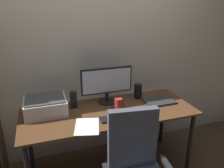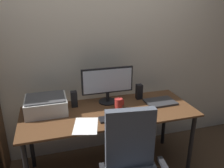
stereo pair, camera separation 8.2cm
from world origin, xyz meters
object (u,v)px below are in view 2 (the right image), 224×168
(coffee_mug, at_px, (119,104))
(speaker_right, at_px, (139,92))
(keyboard, at_px, (114,118))
(monitor, at_px, (108,83))
(speaker_left, at_px, (74,99))
(printer, at_px, (46,105))
(desk, at_px, (109,117))
(mouse, at_px, (138,115))
(laptop, at_px, (160,102))

(coffee_mug, bearing_deg, speaker_right, 30.26)
(keyboard, bearing_deg, monitor, 83.61)
(monitor, distance_m, speaker_left, 0.39)
(monitor, relative_size, printer, 1.40)
(keyboard, bearing_deg, coffee_mug, 61.75)
(printer, bearing_deg, desk, -13.72)
(coffee_mug, relative_size, speaker_right, 0.64)
(mouse, bearing_deg, speaker_right, 62.92)
(coffee_mug, relative_size, laptop, 0.34)
(keyboard, height_order, printer, printer)
(laptop, xyz_separation_m, speaker_left, (-0.92, 0.18, 0.07))
(mouse, height_order, speaker_left, speaker_left)
(keyboard, height_order, mouse, mouse)
(desk, height_order, keyboard, keyboard)
(coffee_mug, xyz_separation_m, laptop, (0.48, -0.00, -0.04))
(desk, relative_size, mouse, 18.24)
(monitor, height_order, printer, monitor)
(monitor, bearing_deg, mouse, -64.10)
(speaker_left, bearing_deg, monitor, 1.24)
(monitor, xyz_separation_m, speaker_left, (-0.37, -0.01, -0.14))
(mouse, height_order, coffee_mug, coffee_mug)
(monitor, xyz_separation_m, keyboard, (-0.04, -0.39, -0.22))
(keyboard, xyz_separation_m, printer, (-0.61, 0.33, 0.07))
(coffee_mug, xyz_separation_m, speaker_right, (0.30, 0.18, 0.03))
(coffee_mug, height_order, laptop, coffee_mug)
(mouse, height_order, printer, printer)
(laptop, bearing_deg, keyboard, -162.50)
(keyboard, height_order, coffee_mug, coffee_mug)
(desk, height_order, laptop, laptop)
(coffee_mug, bearing_deg, printer, 170.14)
(desk, xyz_separation_m, mouse, (0.24, -0.19, 0.09))
(desk, distance_m, speaker_left, 0.42)
(keyboard, xyz_separation_m, mouse, (0.23, -0.01, 0.01))
(laptop, distance_m, speaker_left, 0.94)
(desk, distance_m, speaker_right, 0.48)
(desk, xyz_separation_m, coffee_mug, (0.11, 0.02, 0.13))
(mouse, bearing_deg, monitor, 112.73)
(desk, distance_m, keyboard, 0.20)
(keyboard, distance_m, speaker_left, 0.51)
(laptop, bearing_deg, coffee_mug, 178.30)
(speaker_left, relative_size, speaker_right, 1.00)
(monitor, xyz_separation_m, printer, (-0.65, -0.06, -0.15))
(desk, relative_size, keyboard, 6.04)
(mouse, distance_m, laptop, 0.41)
(monitor, bearing_deg, printer, -174.92)
(coffee_mug, bearing_deg, mouse, -59.74)
(desk, bearing_deg, speaker_left, 148.62)
(desk, bearing_deg, keyboard, -89.65)
(printer, bearing_deg, speaker_right, 2.81)
(desk, relative_size, speaker_left, 10.30)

